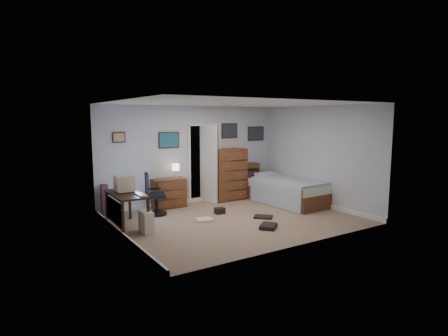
# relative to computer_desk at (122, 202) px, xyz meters

# --- Properties ---
(floor) EXTENTS (5.00, 4.00, 0.02)m
(floor) POSITION_rel_computer_desk_xyz_m (2.28, -0.65, -0.55)
(floor) COLOR gray
(floor) RESTS_ON ground
(computer_desk) EXTENTS (0.59, 1.23, 0.71)m
(computer_desk) POSITION_rel_computer_desk_xyz_m (0.00, 0.00, 0.00)
(computer_desk) COLOR black
(computer_desk) RESTS_ON floor
(crt_monitor) EXTENTS (0.37, 0.35, 0.34)m
(crt_monitor) POSITION_rel_computer_desk_xyz_m (0.11, 0.15, 0.34)
(crt_monitor) COLOR beige
(crt_monitor) RESTS_ON computer_desk
(keyboard) EXTENTS (0.15, 0.38, 0.02)m
(keyboard) POSITION_rel_computer_desk_xyz_m (0.26, -0.35, 0.17)
(keyboard) COLOR beige
(keyboard) RESTS_ON computer_desk
(pc_tower) EXTENTS (0.20, 0.40, 0.42)m
(pc_tower) POSITION_rel_computer_desk_xyz_m (0.29, -0.55, -0.33)
(pc_tower) COLOR beige
(pc_tower) RESTS_ON floor
(office_chair) EXTENTS (0.57, 0.57, 0.97)m
(office_chair) POSITION_rel_computer_desk_xyz_m (0.91, 0.63, -0.17)
(office_chair) COLOR black
(office_chair) RESTS_ON floor
(media_stack) EXTENTS (0.14, 0.14, 0.71)m
(media_stack) POSITION_rel_computer_desk_xyz_m (-0.04, 1.19, -0.19)
(media_stack) COLOR maroon
(media_stack) RESTS_ON floor
(low_dresser) EXTENTS (0.83, 0.45, 0.72)m
(low_dresser) POSITION_rel_computer_desk_xyz_m (1.51, 1.12, -0.18)
(low_dresser) COLOR brown
(low_dresser) RESTS_ON floor
(table_lamp) EXTENTS (0.19, 0.19, 0.35)m
(table_lamp) POSITION_rel_computer_desk_xyz_m (1.71, 1.12, 0.43)
(table_lamp) COLOR gold
(table_lamp) RESTS_ON low_dresser
(doorway) EXTENTS (0.96, 1.12, 2.05)m
(doorway) POSITION_rel_computer_desk_xyz_m (2.63, 1.62, 0.46)
(doorway) COLOR black
(doorway) RESTS_ON floor
(tall_dresser) EXTENTS (0.96, 0.59, 1.38)m
(tall_dresser) POSITION_rel_computer_desk_xyz_m (3.23, 1.10, 0.14)
(tall_dresser) COLOR brown
(tall_dresser) RESTS_ON floor
(headboard_bookcase) EXTENTS (1.04, 0.28, 0.93)m
(headboard_bookcase) POSITION_rel_computer_desk_xyz_m (3.79, 1.21, -0.05)
(headboard_bookcase) COLOR brown
(headboard_bookcase) RESTS_ON floor
(bed) EXTENTS (1.23, 2.18, 0.70)m
(bed) POSITION_rel_computer_desk_xyz_m (4.27, -0.11, -0.21)
(bed) COLOR brown
(bed) RESTS_ON floor
(wall_posters) EXTENTS (4.38, 0.04, 0.60)m
(wall_posters) POSITION_rel_computer_desk_xyz_m (2.85, 1.33, 1.20)
(wall_posters) COLOR #331E11
(wall_posters) RESTS_ON floor
(floor_clutter) EXTENTS (1.68, 1.85, 0.14)m
(floor_clutter) POSITION_rel_computer_desk_xyz_m (2.32, -0.88, -0.50)
(floor_clutter) COLOR black
(floor_clutter) RESTS_ON floor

